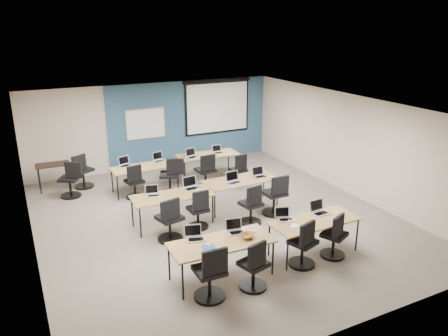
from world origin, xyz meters
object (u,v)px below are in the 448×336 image
training_table_front_right (315,222)px  task_chair_8 (135,184)px  task_chair_0 (211,277)px  laptop_4 (153,193)px  spare_chair_a (82,174)px  laptop_5 (191,186)px  laptop_7 (259,174)px  task_chair_10 (206,174)px  laptop_2 (284,217)px  task_chair_6 (252,208)px  utility_table (53,167)px  task_chair_7 (275,198)px  whiteboard (146,124)px  task_chair_9 (171,179)px  laptop_9 (159,159)px  laptop_1 (236,229)px  training_table_mid_left (172,197)px  training_table_front_left (222,244)px  task_chair_4 (170,223)px  training_table_back_right (208,156)px  laptop_6 (234,180)px  laptop_8 (125,163)px  task_chair_1 (254,269)px  projector_screen (217,104)px  laptop_11 (218,151)px  task_chair_11 (239,172)px  laptop_0 (194,236)px  training_table_mid_right (241,181)px  spare_chair_b (71,182)px  training_table_back_left (145,168)px  task_chair_2 (303,247)px  task_chair_5 (199,213)px  laptop_3 (319,210)px  laptop_10 (192,155)px

training_table_front_right → task_chair_8: size_ratio=1.89×
task_chair_0 → laptop_4: (0.04, 3.21, 0.36)m
spare_chair_a → laptop_5: bearing=-85.2°
laptop_7 → task_chair_10: task_chair_10 is taller
laptop_4 → task_chair_8: task_chair_8 is taller
laptop_2 → task_chair_6: size_ratio=0.31×
utility_table → spare_chair_a: bearing=-14.2°
training_table_front_right → task_chair_7: bearing=79.0°
whiteboard → task_chair_0: 7.46m
task_chair_8 → task_chair_9: task_chair_9 is taller
laptop_9 → laptop_1: bearing=-108.2°
laptop_5 → training_table_mid_left: bearing=-166.5°
training_table_front_left → task_chair_4: bearing=103.5°
training_table_back_right → laptop_1: bearing=-106.5°
training_table_mid_left → laptop_6: size_ratio=5.21×
laptop_1 → laptop_9: bearing=98.6°
laptop_8 → task_chair_1: bearing=-100.1°
projector_screen → task_chair_7: projector_screen is taller
projector_screen → laptop_11: 2.15m
laptop_1 → training_table_back_right: bearing=81.4°
whiteboard → task_chair_7: bearing=-70.7°
training_table_back_right → laptop_4: (-2.46, -2.39, 0.10)m
task_chair_11 → laptop_0: bearing=-133.9°
laptop_8 → laptop_4: bearing=-107.4°
training_table_mid_left → laptop_6: 1.65m
training_table_mid_left → laptop_1: size_ratio=5.79×
utility_table → spare_chair_a: 0.80m
training_table_mid_right → laptop_9: (-1.35, 2.41, 0.10)m
training_table_mid_right → laptop_4: bearing=179.3°
task_chair_4 → spare_chair_b: task_chair_4 is taller
laptop_1 → task_chair_9: 4.07m
laptop_1 → spare_chair_a: bearing=118.6°
task_chair_1 → task_chair_10: 5.02m
projector_screen → laptop_11: (-0.80, -1.67, -1.10)m
training_table_back_left → laptop_7: 3.20m
task_chair_2 → task_chair_11: task_chair_2 is taller
task_chair_5 → laptop_3: bearing=-45.5°
whiteboard → laptop_10: (0.82, -1.76, -0.66)m
task_chair_9 → task_chair_11: task_chair_9 is taller
task_chair_10 → laptop_8: bearing=151.8°
projector_screen → laptop_9: 3.31m
training_table_front_left → task_chair_6: size_ratio=1.93×
training_table_front_right → laptop_10: laptop_10 is taller
laptop_2 → task_chair_9: bearing=120.3°
projector_screen → training_table_back_left: bearing=-148.5°
task_chair_10 → training_table_back_left: bearing=155.3°
task_chair_0 → spare_chair_b: 5.99m
training_table_mid_right → laptop_5: laptop_5 is taller
training_table_back_left → task_chair_1: size_ratio=1.85×
task_chair_0 → laptop_2: (2.00, 0.81, 0.36)m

